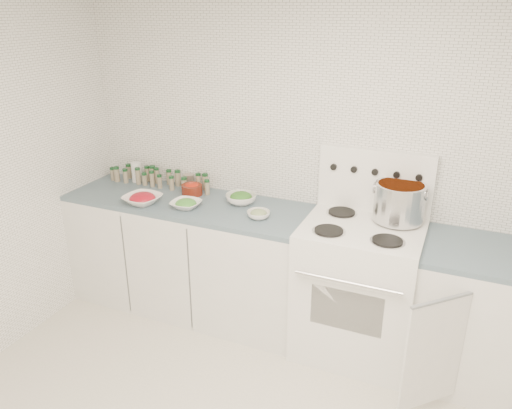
# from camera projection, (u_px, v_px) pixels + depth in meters

# --- Properties ---
(room_walls) EXTENTS (3.54, 3.04, 2.52)m
(room_walls) POSITION_uv_depth(u_px,v_px,m) (203.00, 180.00, 2.12)
(room_walls) COLOR white
(room_walls) RESTS_ON ground
(counter_left) EXTENTS (1.85, 0.62, 0.90)m
(counter_left) POSITION_uv_depth(u_px,v_px,m) (190.00, 255.00, 3.85)
(counter_left) COLOR white
(counter_left) RESTS_ON ground
(stove) EXTENTS (0.76, 0.70, 1.36)m
(stove) POSITION_uv_depth(u_px,v_px,m) (358.00, 285.00, 3.35)
(stove) COLOR white
(stove) RESTS_ON ground
(counter_right) EXTENTS (0.89, 0.91, 0.90)m
(counter_right) POSITION_uv_depth(u_px,v_px,m) (490.00, 320.00, 3.06)
(counter_right) COLOR white
(counter_right) RESTS_ON ground
(stock_pot) EXTENTS (0.34, 0.32, 0.25)m
(stock_pot) POSITION_uv_depth(u_px,v_px,m) (399.00, 201.00, 3.19)
(stock_pot) COLOR silver
(stock_pot) RESTS_ON stove
(bowl_tomato) EXTENTS (0.29, 0.29, 0.09)m
(bowl_tomato) POSITION_uv_depth(u_px,v_px,m) (142.00, 199.00, 3.61)
(bowl_tomato) COLOR white
(bowl_tomato) RESTS_ON counter_left
(bowl_snowpea) EXTENTS (0.21, 0.21, 0.07)m
(bowl_snowpea) POSITION_uv_depth(u_px,v_px,m) (186.00, 204.00, 3.54)
(bowl_snowpea) COLOR white
(bowl_snowpea) RESTS_ON counter_left
(bowl_broccoli) EXTENTS (0.25, 0.25, 0.09)m
(bowl_broccoli) POSITION_uv_depth(u_px,v_px,m) (241.00, 198.00, 3.61)
(bowl_broccoli) COLOR white
(bowl_broccoli) RESTS_ON counter_left
(bowl_zucchini) EXTENTS (0.17, 0.17, 0.06)m
(bowl_zucchini) POSITION_uv_depth(u_px,v_px,m) (259.00, 214.00, 3.37)
(bowl_zucchini) COLOR white
(bowl_zucchini) RESTS_ON counter_left
(bowl_pepper) EXTENTS (0.16, 0.16, 0.10)m
(bowl_pepper) POSITION_uv_depth(u_px,v_px,m) (192.00, 189.00, 3.78)
(bowl_pepper) COLOR #5E1C10
(bowl_pepper) RESTS_ON counter_left
(salt_canister) EXTENTS (0.09, 0.09, 0.16)m
(salt_canister) POSITION_uv_depth(u_px,v_px,m) (136.00, 172.00, 4.05)
(salt_canister) COLOR white
(salt_canister) RESTS_ON counter_left
(tin_can) EXTENTS (0.10, 0.10, 0.11)m
(tin_can) POSITION_uv_depth(u_px,v_px,m) (189.00, 181.00, 3.93)
(tin_can) COLOR #A09587
(tin_can) RESTS_ON counter_left
(spice_cluster) EXTENTS (0.92, 0.16, 0.14)m
(spice_cluster) POSITION_uv_depth(u_px,v_px,m) (158.00, 178.00, 3.97)
(spice_cluster) COLOR gray
(spice_cluster) RESTS_ON counter_left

